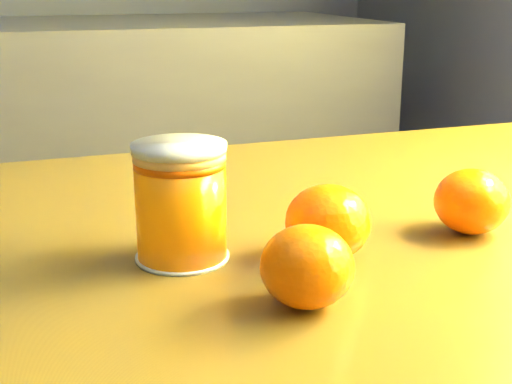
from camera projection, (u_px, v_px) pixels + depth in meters
name	position (u px, v px, depth m)	size (l,w,h in m)	color
table	(393.00, 335.00, 0.65)	(1.07, 0.76, 0.79)	brown
juice_glass	(181.00, 203.00, 0.55)	(0.07, 0.07, 0.09)	orange
orange_front	(328.00, 222.00, 0.55)	(0.07, 0.07, 0.06)	#FF6A05
orange_back	(472.00, 201.00, 0.61)	(0.06, 0.06, 0.06)	#FF6A05
orange_extra	(307.00, 266.00, 0.47)	(0.06, 0.06, 0.06)	#FF6A05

